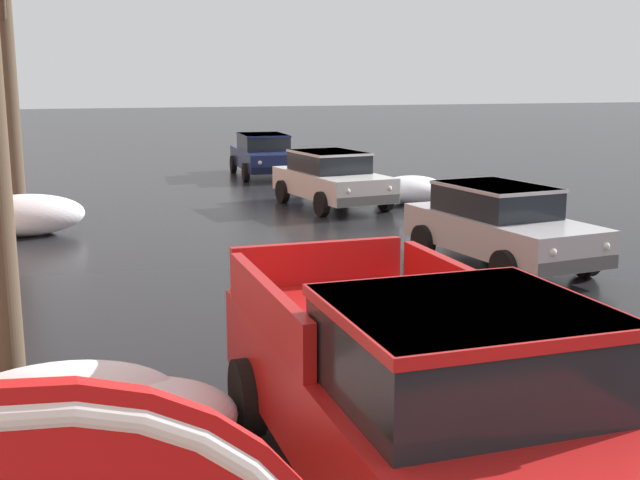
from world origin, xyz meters
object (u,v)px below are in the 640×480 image
Objects in this scene: pickup_truck_red_approaching_near_lane at (423,397)px; sedan_silver_parked_kerbside_close at (499,224)px; sedan_darkblue_parked_far_down_block at (264,154)px; bare_tree_mid_block at (4,73)px; sedan_white_parked_kerbside_mid at (331,178)px.

pickup_truck_red_approaching_near_lane is 1.27× the size of sedan_silver_parked_kerbside_close.
sedan_silver_parked_kerbside_close is at bearing -89.71° from sedan_darkblue_parked_far_down_block.
sedan_silver_parked_kerbside_close is 0.89× the size of sedan_darkblue_parked_far_down_block.
bare_tree_mid_block is 15.00m from pickup_truck_red_approaching_near_lane.
pickup_truck_red_approaching_near_lane is 1.13× the size of sedan_darkblue_parked_far_down_block.
sedan_darkblue_parked_far_down_block is at bearing 90.29° from sedan_silver_parked_kerbside_close.
pickup_truck_red_approaching_near_lane is 14.67m from sedan_white_parked_kerbside_mid.
pickup_truck_red_approaching_near_lane is at bearing -126.74° from sedan_silver_parked_kerbside_close.
bare_tree_mid_block is at bearing -140.46° from sedan_darkblue_parked_far_down_block.
pickup_truck_red_approaching_near_lane is 1.25× the size of sedan_white_parked_kerbside_mid.
pickup_truck_red_approaching_near_lane reaches higher than sedan_darkblue_parked_far_down_block.
sedan_darkblue_parked_far_down_block is at bearing 87.79° from sedan_white_parked_kerbside_mid.
sedan_silver_parked_kerbside_close is at bearing 53.26° from pickup_truck_red_approaching_near_lane.
sedan_white_parked_kerbside_mid is at bearing 92.74° from sedan_silver_parked_kerbside_close.
bare_tree_mid_block reaches higher than sedan_white_parked_kerbside_mid.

